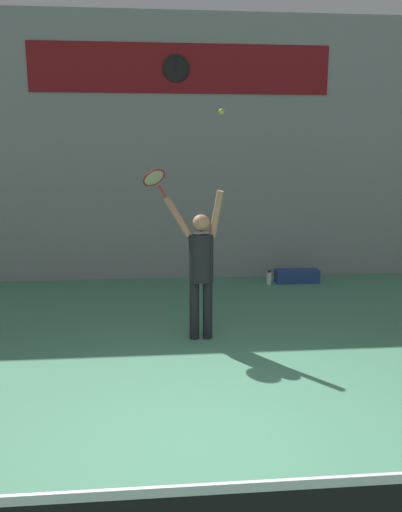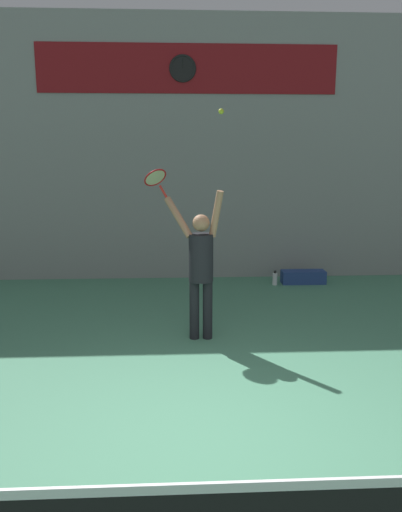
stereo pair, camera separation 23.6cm
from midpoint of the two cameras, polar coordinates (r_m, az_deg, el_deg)
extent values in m
plane|color=#4C8C6B|center=(4.51, 2.41, -21.22)|extent=(18.00, 18.00, 0.00)
cube|color=gray|center=(9.79, -0.76, 11.94)|extent=(18.00, 0.10, 5.00)
cube|color=maroon|center=(9.85, -0.77, 20.63)|extent=(5.57, 0.02, 0.89)
cylinder|color=black|center=(9.82, -1.37, 20.65)|extent=(0.45, 0.02, 0.45)
torus|color=black|center=(9.82, -1.37, 20.65)|extent=(0.50, 0.05, 0.50)
cube|color=black|center=(9.83, -1.37, 21.12)|extent=(0.02, 0.01, 0.18)
cube|color=white|center=(2.56, 6.55, -24.75)|extent=(7.11, 0.02, 0.05)
cylinder|color=black|center=(6.69, 0.25, -6.19)|extent=(0.13, 0.13, 0.80)
cylinder|color=black|center=(6.70, 1.78, -6.16)|extent=(0.13, 0.13, 0.80)
cylinder|color=black|center=(6.51, 1.04, -0.20)|extent=(0.32, 0.32, 0.63)
sphere|color=tan|center=(6.43, 1.05, 3.79)|extent=(0.22, 0.22, 0.22)
cylinder|color=tan|center=(6.40, 2.81, 4.82)|extent=(0.22, 0.20, 0.61)
cylinder|color=tan|center=(6.53, -1.57, 4.45)|extent=(0.40, 0.35, 0.53)
cylinder|color=red|center=(6.68, -3.29, 7.30)|extent=(0.13, 0.17, 0.18)
torus|color=red|center=(6.82, -4.25, 8.92)|extent=(0.41, 0.39, 0.25)
cylinder|color=beige|center=(6.82, -4.25, 8.92)|extent=(0.34, 0.32, 0.20)
sphere|color=#CCDB2D|center=(6.32, 3.43, 16.18)|extent=(0.07, 0.07, 0.07)
cylinder|color=silver|center=(9.57, 9.14, -2.61)|extent=(0.09, 0.09, 0.23)
cylinder|color=black|center=(9.54, 9.17, -1.81)|extent=(0.05, 0.05, 0.04)
cube|color=navy|center=(9.80, 12.28, -2.35)|extent=(0.83, 0.29, 0.25)
camera|label=1|loc=(0.12, -88.96, 0.21)|focal=35.00mm
camera|label=2|loc=(0.12, 91.04, -0.21)|focal=35.00mm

